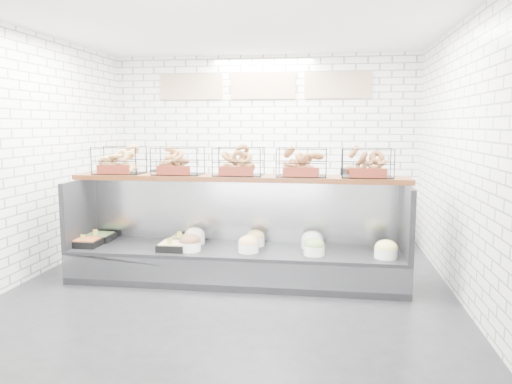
# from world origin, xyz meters

# --- Properties ---
(ground) EXTENTS (5.50, 5.50, 0.00)m
(ground) POSITION_xyz_m (0.00, 0.00, 0.00)
(ground) COLOR black
(ground) RESTS_ON ground
(room_shell) EXTENTS (5.02, 5.51, 3.01)m
(room_shell) POSITION_xyz_m (0.00, 0.60, 2.06)
(room_shell) COLOR white
(room_shell) RESTS_ON ground
(display_case) EXTENTS (4.00, 0.90, 1.20)m
(display_case) POSITION_xyz_m (-0.00, 0.34, 0.33)
(display_case) COLOR black
(display_case) RESTS_ON ground
(bagel_shelf) EXTENTS (4.10, 0.50, 0.40)m
(bagel_shelf) POSITION_xyz_m (-0.00, 0.52, 1.39)
(bagel_shelf) COLOR #47210F
(bagel_shelf) RESTS_ON display_case
(prep_counter) EXTENTS (4.00, 0.60, 1.20)m
(prep_counter) POSITION_xyz_m (-0.01, 2.43, 0.47)
(prep_counter) COLOR #93969B
(prep_counter) RESTS_ON ground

